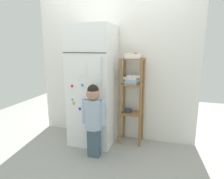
{
  "coord_description": "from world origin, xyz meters",
  "views": [
    {
      "loc": [
        0.91,
        -2.72,
        1.48
      ],
      "look_at": [
        0.06,
        0.02,
        0.86
      ],
      "focal_mm": 31.8,
      "sensor_mm": 36.0,
      "label": 1
    }
  ],
  "objects_px": {
    "refrigerator": "(93,86)",
    "child_standing": "(94,114)",
    "pantry_shelf_unit": "(132,92)",
    "fruit_bin": "(133,56)"
  },
  "relations": [
    {
      "from": "refrigerator",
      "to": "child_standing",
      "type": "height_order",
      "value": "refrigerator"
    },
    {
      "from": "refrigerator",
      "to": "pantry_shelf_unit",
      "type": "distance_m",
      "value": 0.6
    },
    {
      "from": "refrigerator",
      "to": "child_standing",
      "type": "bearing_deg",
      "value": -66.95
    },
    {
      "from": "pantry_shelf_unit",
      "to": "fruit_bin",
      "type": "xyz_separation_m",
      "value": [
        0.01,
        -0.0,
        0.55
      ]
    },
    {
      "from": "refrigerator",
      "to": "fruit_bin",
      "type": "height_order",
      "value": "refrigerator"
    },
    {
      "from": "fruit_bin",
      "to": "child_standing",
      "type": "bearing_deg",
      "value": -125.44
    },
    {
      "from": "refrigerator",
      "to": "pantry_shelf_unit",
      "type": "height_order",
      "value": "refrigerator"
    },
    {
      "from": "fruit_bin",
      "to": "refrigerator",
      "type": "bearing_deg",
      "value": -166.34
    },
    {
      "from": "refrigerator",
      "to": "fruit_bin",
      "type": "relative_size",
      "value": 8.0
    },
    {
      "from": "pantry_shelf_unit",
      "to": "refrigerator",
      "type": "bearing_deg",
      "value": -165.9
    }
  ]
}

